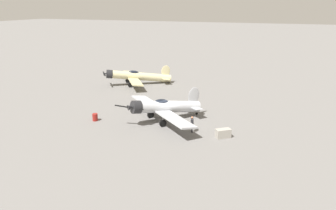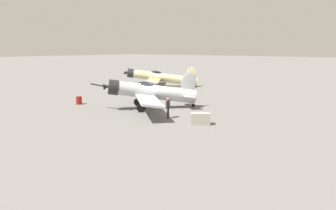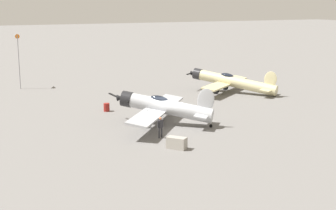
# 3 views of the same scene
# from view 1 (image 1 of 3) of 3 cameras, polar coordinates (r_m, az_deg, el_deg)

# --- Properties ---
(ground_plane) EXTENTS (400.00, 400.00, 0.00)m
(ground_plane) POSITION_cam_1_polar(r_m,az_deg,el_deg) (35.95, -0.00, -2.73)
(ground_plane) COLOR slate
(airplane_foreground) EXTENTS (10.68, 9.48, 3.55)m
(airplane_foreground) POSITION_cam_1_polar(r_m,az_deg,el_deg) (35.20, -0.70, -0.39)
(airplane_foreground) COLOR #B7BABF
(airplane_foreground) RESTS_ON ground_plane
(airplane_mid_apron) EXTENTS (10.40, 9.72, 3.03)m
(airplane_mid_apron) POSITION_cam_1_polar(r_m,az_deg,el_deg) (51.77, -5.61, 5.18)
(airplane_mid_apron) COLOR beige
(airplane_mid_apron) RESTS_ON ground_plane
(ground_crew_mechanic) EXTENTS (0.40, 0.62, 1.72)m
(ground_crew_mechanic) POSITION_cam_1_polar(r_m,az_deg,el_deg) (32.35, 4.37, -3.21)
(ground_crew_mechanic) COLOR #2D2D33
(ground_crew_mechanic) RESTS_ON ground_plane
(equipment_crate) EXTENTS (1.59, 1.47, 0.89)m
(equipment_crate) POSITION_cam_1_polar(r_m,az_deg,el_deg) (31.69, 9.91, -5.05)
(equipment_crate) COLOR #9E998E
(equipment_crate) RESTS_ON ground_plane
(fuel_drum) EXTENTS (0.63, 0.63, 0.82)m
(fuel_drum) POSITION_cam_1_polar(r_m,az_deg,el_deg) (36.58, -13.01, -2.16)
(fuel_drum) COLOR maroon
(fuel_drum) RESTS_ON ground_plane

